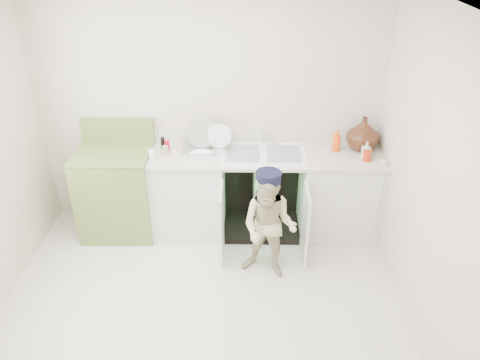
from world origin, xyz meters
TOP-DOWN VIEW (x-y plane):
  - ground at (0.00, 0.00)m, footprint 3.50×3.50m
  - room_shell at (0.00, 0.00)m, footprint 6.00×5.50m
  - counter_run at (0.58, 1.21)m, footprint 2.44×1.02m
  - avocado_stove at (-0.95, 1.18)m, footprint 0.75×0.65m
  - repair_worker at (0.59, 0.47)m, footprint 0.62×0.67m

SIDE VIEW (x-z plane):
  - ground at x=0.00m, z-range 0.00..0.00m
  - counter_run at x=0.58m, z-range -0.14..1.10m
  - avocado_stove at x=-0.95m, z-range -0.10..1.06m
  - repair_worker at x=0.59m, z-range 0.00..1.09m
  - room_shell at x=0.00m, z-range 0.62..1.88m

